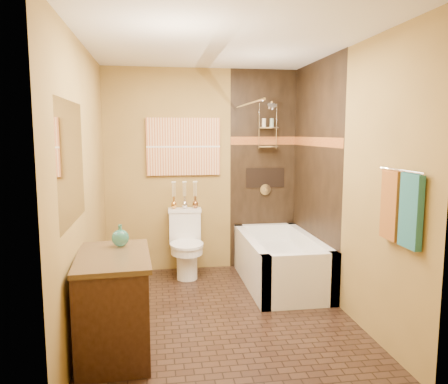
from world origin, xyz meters
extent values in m
plane|color=black|center=(0.00, 0.00, 0.00)|extent=(3.00, 3.00, 0.00)
cube|color=#A4843F|center=(-1.20, 0.00, 1.25)|extent=(0.02, 3.00, 2.50)
cube|color=#A4843F|center=(1.20, 0.00, 1.25)|extent=(0.02, 3.00, 2.50)
cube|color=#A4843F|center=(0.00, 1.50, 1.25)|extent=(2.40, 0.02, 2.50)
cube|color=#A4843F|center=(0.00, -1.50, 1.25)|extent=(2.40, 0.02, 2.50)
plane|color=silver|center=(0.00, 0.00, 2.50)|extent=(3.00, 3.00, 0.00)
cube|color=black|center=(0.78, 1.49, 1.25)|extent=(0.85, 0.01, 2.50)
cube|color=black|center=(1.19, 0.75, 1.25)|extent=(0.01, 1.50, 2.50)
cube|color=brown|center=(0.78, 1.48, 1.62)|extent=(0.85, 0.01, 0.10)
cube|color=brown|center=(1.18, 0.75, 1.62)|extent=(0.01, 1.50, 0.10)
cube|color=black|center=(0.80, 1.48, 1.15)|extent=(0.50, 0.01, 0.25)
cylinder|color=silver|center=(0.80, 1.35, 2.08)|extent=(0.02, 0.26, 0.02)
cylinder|color=silver|center=(0.80, 1.20, 2.03)|extent=(0.11, 0.11, 0.09)
cylinder|color=silver|center=(0.80, 1.47, 1.00)|extent=(0.14, 0.02, 0.14)
cylinder|color=silver|center=(0.40, 0.75, 2.02)|extent=(0.03, 1.55, 0.03)
cylinder|color=silver|center=(1.15, -1.05, 1.45)|extent=(0.02, 0.55, 0.02)
cube|color=#1E5F66|center=(1.16, -1.18, 1.18)|extent=(0.05, 0.22, 0.52)
cube|color=#915E1A|center=(1.16, -0.92, 1.18)|extent=(0.05, 0.22, 0.52)
cube|color=#C55A2E|center=(-0.24, 1.48, 1.55)|extent=(0.90, 0.04, 0.70)
cube|color=white|center=(-1.19, -0.58, 1.50)|extent=(0.01, 1.00, 0.90)
cube|color=white|center=(0.80, 0.05, 0.28)|extent=(0.80, 0.10, 0.55)
cube|color=white|center=(0.80, 1.45, 0.28)|extent=(0.80, 0.10, 0.55)
cube|color=white|center=(0.45, 0.75, 0.28)|extent=(0.10, 1.50, 0.55)
cube|color=white|center=(1.15, 0.75, 0.28)|extent=(0.10, 1.50, 0.55)
cube|color=white|center=(0.80, 0.75, 0.17)|extent=(0.64, 1.34, 0.35)
cube|color=white|center=(-0.24, 1.39, 0.56)|extent=(0.39, 0.19, 0.38)
cube|color=white|center=(-0.24, 1.39, 0.77)|extent=(0.41, 0.21, 0.04)
cylinder|color=white|center=(-0.24, 1.09, 0.19)|extent=(0.24, 0.24, 0.38)
cylinder|color=white|center=(-0.24, 1.09, 0.36)|extent=(0.37, 0.37, 0.10)
cylinder|color=white|center=(-0.24, 1.09, 0.42)|extent=(0.39, 0.39, 0.03)
cube|color=black|center=(-0.92, -0.58, 0.38)|extent=(0.57, 0.88, 0.76)
cube|color=black|center=(-0.91, -0.58, 0.77)|extent=(0.60, 0.93, 0.04)
camera|label=1|loc=(-0.57, -3.91, 1.71)|focal=35.00mm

